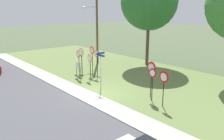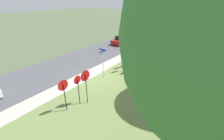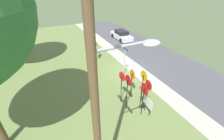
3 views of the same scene
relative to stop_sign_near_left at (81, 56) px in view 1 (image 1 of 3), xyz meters
The scene contains 17 objects.
ground_plane 5.19m from the stop_sign_near_left, 21.73° to the right, with size 160.00×160.00×0.00m, color #4C5B3D.
road_asphalt 8.17m from the stop_sign_near_left, 56.08° to the right, with size 44.00×6.40×0.01m, color #4C4C51.
sidewalk_strip 5.50m from the stop_sign_near_left, 30.11° to the right, with size 44.00×1.60×0.06m, color #ADAA9E.
grass_median 6.46m from the stop_sign_near_left, 43.90° to the left, with size 44.00×12.00×0.04m, color olive.
stop_sign_near_left is the anchor object (origin of this frame).
stop_sign_near_right 1.47m from the stop_sign_near_left, 55.47° to the left, with size 0.67×0.14×2.56m.
stop_sign_far_left 1.23m from the stop_sign_near_left, 90.75° to the left, with size 0.74×0.11×2.79m.
stop_sign_far_center 1.20m from the stop_sign_near_left, ahead, with size 0.78×0.13×2.33m.
stop_sign_far_right 1.10m from the stop_sign_near_left, 147.57° to the left, with size 0.80×0.12×2.53m.
stop_sign_center_tall 0.72m from the stop_sign_near_left, behind, with size 0.69×0.11×2.45m.
yield_sign_near_left 9.31m from the stop_sign_near_left, ahead, with size 0.78×0.12×2.41m.
yield_sign_near_right 8.24m from the stop_sign_near_left, ahead, with size 0.64×0.10×2.35m.
yield_sign_far_left 7.83m from the stop_sign_near_left, ahead, with size 0.83×0.12×2.69m.
street_name_post 4.07m from the stop_sign_near_left, 11.77° to the right, with size 0.96×0.82×3.00m.
utility_pole 6.56m from the stop_sign_near_left, 129.40° to the left, with size 2.10×2.07×9.00m.
notice_board 1.50m from the stop_sign_near_left, 169.46° to the left, with size 1.10×0.12×1.25m.
oak_tree_left 9.96m from the stop_sign_near_left, 86.21° to the left, with size 6.23×6.23×10.14m.
Camera 1 is at (13.56, -9.90, 6.25)m, focal length 37.22 mm.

